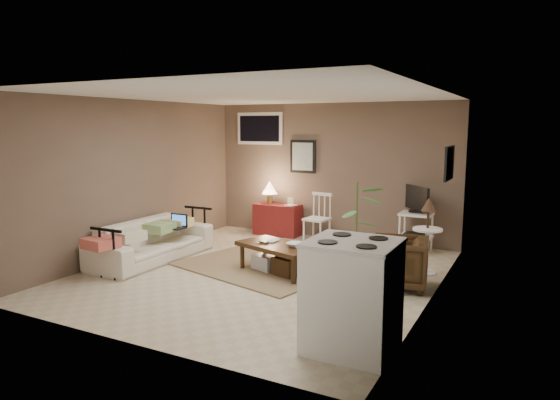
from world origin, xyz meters
The scene contains 20 objects.
floor centered at (0.00, 0.00, 0.00)m, with size 5.00×5.00×0.00m, color #C1B293.
art_back centered at (-0.55, 2.48, 1.45)m, with size 0.50×0.03×0.60m, color black.
art_right centered at (2.23, 1.05, 1.52)m, with size 0.03×0.60×0.45m, color black.
window centered at (-1.45, 2.48, 1.95)m, with size 0.96×0.03×0.60m, color white.
rug centered at (-0.16, 0.32, 0.01)m, with size 2.22×1.77×0.02m, color olive.
coffee_table centered at (0.19, 0.09, 0.24)m, with size 1.27×0.91×0.43m.
sofa centered at (-1.80, -0.17, 0.40)m, with size 2.03×0.59×0.79m, color #EFE7CE.
sofa_pillows centered at (-1.75, -0.40, 0.49)m, with size 0.39×1.93×0.14m, color beige, non-canonical shape.
sofa_end_rails centered at (-1.68, -0.17, 0.34)m, with size 0.54×2.02×0.68m, color black, non-canonical shape.
laptop centered at (-1.61, 0.18, 0.51)m, with size 0.31×0.23×0.21m.
red_console centered at (-0.97, 2.25, 0.34)m, with size 0.86×0.38×0.99m.
spindle_chair centered at (-0.09, 2.09, 0.40)m, with size 0.42×0.42×0.85m.
tv_stand centered at (1.59, 2.15, 0.56)m, with size 0.50×0.50×1.06m.
side_table centered at (1.99, 1.02, 0.65)m, with size 0.39×0.39×1.05m.
armchair centered at (1.79, 0.30, 0.35)m, with size 0.68×0.63×0.70m, color black.
potted_plant centered at (1.62, -0.85, 0.77)m, with size 0.36×0.36×1.45m.
stove centered at (1.87, -1.66, 0.51)m, with size 0.78×0.72×1.02m.
bowl centered at (0.46, 0.08, 0.52)m, with size 0.23×0.06×0.23m, color #3C2110.
book_table centered at (-0.04, 0.21, 0.51)m, with size 0.14×0.01×0.20m, color #3C2110.
book_console centered at (-0.73, 2.20, 0.68)m, with size 0.16×0.02×0.22m, color #3C2110.
Camera 1 is at (3.28, -5.74, 2.01)m, focal length 32.00 mm.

